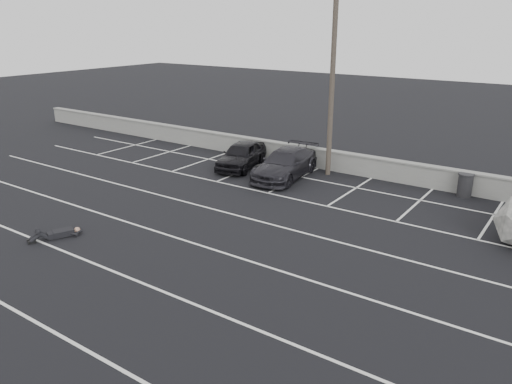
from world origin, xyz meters
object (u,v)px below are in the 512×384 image
Objects in this scene: car_right at (285,164)px; person at (63,230)px; utility_pole at (332,79)px; car_left at (241,155)px; trash_bin at (465,185)px.

car_right reaches higher than person.
car_right is 1.93× the size of person.
utility_pole reaches higher than person.
trash_bin is at bearing -3.34° from car_left.
person is at bearing -111.59° from car_right.
utility_pole is 7.79m from trash_bin.
car_left is 10.92m from person.
person is (-0.03, -10.91, -0.46)m from car_left.
car_right is at bearing -132.09° from utility_pole.
car_left is 2.83m from car_right.
trash_bin is at bearing 7.81° from car_right.
trash_bin is at bearing 73.03° from person.
utility_pole reaches higher than trash_bin.
person is (-2.86, -10.73, -0.47)m from car_right.
trash_bin is at bearing 3.50° from utility_pole.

